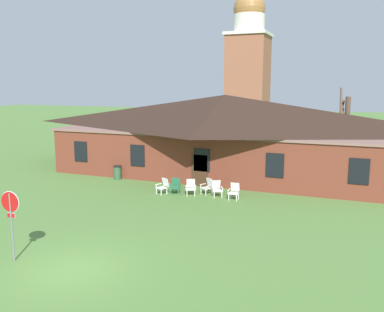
{
  "coord_description": "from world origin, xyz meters",
  "views": [
    {
      "loc": [
        9.17,
        -11.17,
        6.55
      ],
      "look_at": [
        1.37,
        8.29,
        2.94
      ],
      "focal_mm": 38.33,
      "sensor_mm": 36.0,
      "label": 1
    }
  ],
  "objects": [
    {
      "name": "stop_sign",
      "position": [
        -2.52,
        -0.11,
        1.93
      ],
      "size": [
        0.8,
        0.09,
        2.71
      ],
      "color": "slate",
      "rests_on": "ground"
    },
    {
      "name": "lawn_chair_middle",
      "position": [
        1.0,
        11.77,
        0.5
      ],
      "size": [
        0.83,
        0.86,
        0.96
      ],
      "color": "silver",
      "rests_on": "ground"
    },
    {
      "name": "dome_tower",
      "position": [
        -3.75,
        39.88,
        8.5
      ],
      "size": [
        5.18,
        5.18,
        18.64
      ],
      "color": "#93563D",
      "rests_on": "ground"
    },
    {
      "name": "trash_bin",
      "position": [
        -6.25,
        13.13,
        0.5
      ],
      "size": [
        0.56,
        0.56,
        0.98
      ],
      "color": "#335638",
      "rests_on": "ground"
    },
    {
      "name": "lawn_chair_far_side",
      "position": [
        2.85,
        11.22,
        0.5
      ],
      "size": [
        0.65,
        0.68,
        0.96
      ],
      "color": "silver",
      "rests_on": "ground"
    },
    {
      "name": "brick_building",
      "position": [
        -0.0,
        18.42,
        2.99
      ],
      "size": [
        24.75,
        10.4,
        5.87
      ],
      "color": "brown",
      "rests_on": "ground"
    },
    {
      "name": "lawn_chair_near_door",
      "position": [
        -0.84,
        11.1,
        0.5
      ],
      "size": [
        0.73,
        0.78,
        0.96
      ],
      "color": "#28704C",
      "rests_on": "ground"
    },
    {
      "name": "lawn_chair_right_end",
      "position": [
        1.71,
        11.42,
        0.5
      ],
      "size": [
        0.83,
        0.86,
        0.96
      ],
      "color": "silver",
      "rests_on": "ground"
    },
    {
      "name": "lawn_chair_by_porch",
      "position": [
        -1.54,
        10.79,
        0.5
      ],
      "size": [
        0.8,
        0.84,
        0.96
      ],
      "color": "white",
      "rests_on": "ground"
    },
    {
      "name": "ground_plane",
      "position": [
        0.0,
        0.0,
        0.0
      ],
      "size": [
        200.0,
        200.0,
        0.0
      ],
      "primitive_type": "plane",
      "color": "#517A38"
    },
    {
      "name": "lawn_chair_left_end",
      "position": [
        0.13,
        11.19,
        0.5
      ],
      "size": [
        0.78,
        0.83,
        0.96
      ],
      "color": "white",
      "rests_on": "ground"
    },
    {
      "name": "bare_tree_beside_building",
      "position": [
        8.5,
        20.45,
        3.27
      ],
      "size": [
        1.48,
        1.51,
        6.42
      ],
      "color": "brown",
      "rests_on": "ground"
    }
  ]
}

